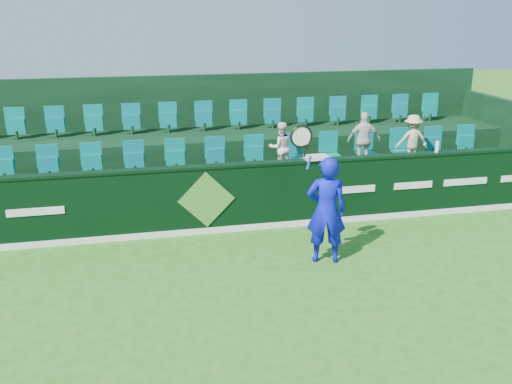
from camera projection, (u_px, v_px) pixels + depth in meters
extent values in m
plane|color=#246B19|center=(248.00, 343.00, 7.49)|extent=(60.00, 60.00, 0.00)
cube|color=black|center=(206.00, 200.00, 11.01)|extent=(16.00, 0.20, 1.30)
cube|color=black|center=(205.00, 167.00, 10.80)|extent=(16.00, 0.24, 0.05)
cube|color=white|center=(207.00, 231.00, 11.09)|extent=(16.00, 0.02, 0.12)
cube|color=#4C8932|center=(207.00, 200.00, 10.88)|extent=(1.10, 0.02, 1.10)
cube|color=white|center=(35.00, 212.00, 10.25)|extent=(1.00, 0.01, 0.14)
cube|color=white|center=(359.00, 189.00, 11.52)|extent=(0.70, 0.01, 0.14)
cube|color=white|center=(413.00, 185.00, 11.77)|extent=(0.85, 0.01, 0.14)
cube|color=white|center=(465.00, 182.00, 12.02)|extent=(1.00, 0.01, 0.14)
cube|color=black|center=(199.00, 195.00, 12.10)|extent=(16.00, 2.00, 0.80)
cube|color=black|center=(189.00, 161.00, 13.79)|extent=(16.00, 1.80, 1.30)
cube|color=black|center=(184.00, 127.00, 14.52)|extent=(16.00, 0.20, 2.60)
cube|color=black|center=(506.00, 140.00, 14.38)|extent=(0.20, 4.00, 2.00)
cube|color=#096E77|center=(196.00, 159.00, 12.26)|extent=(13.50, 0.50, 0.60)
cube|color=#096E77|center=(186.00, 120.00, 13.78)|extent=(13.50, 0.50, 0.60)
imported|color=#0B12CA|center=(326.00, 210.00, 9.64)|extent=(0.77, 0.59, 1.86)
cylinder|color=#143FBF|center=(309.00, 163.00, 9.20)|extent=(0.09, 0.04, 0.22)
cylinder|color=black|center=(306.00, 151.00, 9.13)|extent=(0.08, 0.03, 0.20)
torus|color=black|center=(301.00, 136.00, 9.04)|extent=(0.45, 0.04, 0.45)
cylinder|color=silver|center=(301.00, 136.00, 9.04)|extent=(0.37, 0.01, 0.37)
imported|color=white|center=(281.00, 147.00, 12.20)|extent=(0.55, 0.43, 1.09)
imported|color=silver|center=(364.00, 140.00, 12.56)|extent=(0.77, 0.44, 1.24)
imported|color=beige|center=(412.00, 140.00, 12.82)|extent=(0.77, 0.50, 1.13)
cube|color=silver|center=(316.00, 157.00, 11.23)|extent=(0.45, 0.29, 0.07)
cylinder|color=white|center=(437.00, 147.00, 11.74)|extent=(0.07, 0.07, 0.23)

